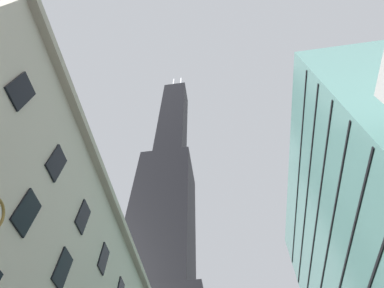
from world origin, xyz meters
TOP-DOWN VIEW (x-y plane):
  - dark_skyscraper at (-21.40, 70.13)m, footprint 27.94×27.94m

SIDE VIEW (x-z plane):
  - dark_skyscraper at x=-21.40m, z-range -40.35..157.65m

